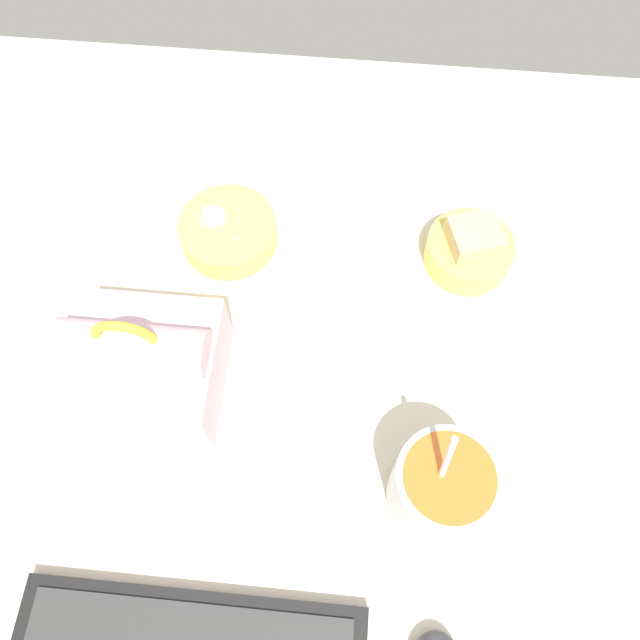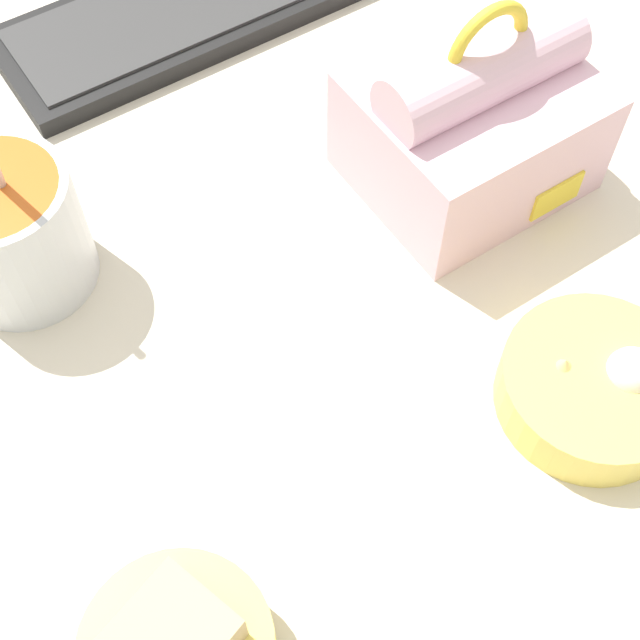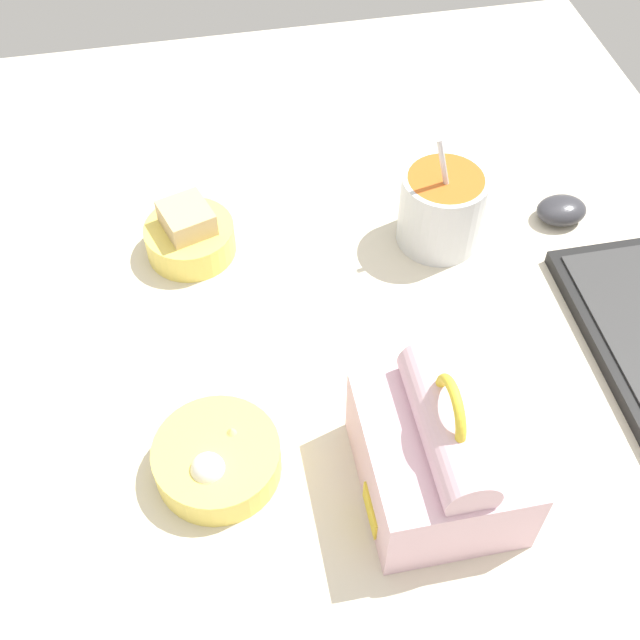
# 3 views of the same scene
# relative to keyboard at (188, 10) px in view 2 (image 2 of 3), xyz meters

# --- Properties ---
(desk_surface) EXTENTS (1.40, 1.10, 0.02)m
(desk_surface) POSITION_rel_keyboard_xyz_m (-0.10, -0.34, -0.02)
(desk_surface) COLOR beige
(desk_surface) RESTS_ON ground
(keyboard) EXTENTS (0.37, 0.14, 0.02)m
(keyboard) POSITION_rel_keyboard_xyz_m (0.00, 0.00, 0.00)
(keyboard) COLOR black
(keyboard) RESTS_ON desk_surface
(lunch_bag) EXTENTS (0.17, 0.15, 0.17)m
(lunch_bag) POSITION_rel_keyboard_xyz_m (0.10, -0.30, 0.05)
(lunch_bag) COLOR beige
(lunch_bag) RESTS_ON desk_surface
(soup_cup) EXTENTS (0.11, 0.11, 0.17)m
(soup_cup) POSITION_rel_keyboard_xyz_m (-0.25, -0.20, 0.04)
(soup_cup) COLOR silver
(soup_cup) RESTS_ON desk_surface
(bento_bowl_snacks) EXTENTS (0.13, 0.13, 0.06)m
(bento_bowl_snacks) POSITION_rel_keyboard_xyz_m (0.04, -0.52, 0.01)
(bento_bowl_snacks) COLOR #EFD65B
(bento_bowl_snacks) RESTS_ON desk_surface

